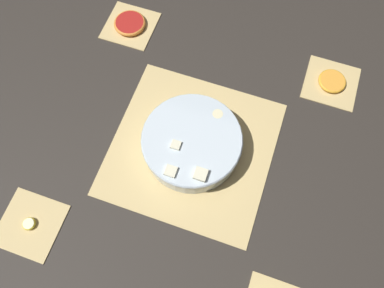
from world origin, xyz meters
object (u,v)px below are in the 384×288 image
at_px(fruit_salad_bowl, 192,143).
at_px(orange_slice_whole, 332,81).
at_px(banana_coin_single, 29,224).
at_px(grapefruit_slice, 130,23).

bearing_deg(fruit_salad_bowl, orange_slice_whole, 135.99).
relative_size(fruit_salad_bowl, orange_slice_whole, 3.29).
distance_m(banana_coin_single, grapefruit_slice, 0.62).
height_order(orange_slice_whole, grapefruit_slice, grapefruit_slice).
bearing_deg(fruit_salad_bowl, banana_coin_single, -44.31).
distance_m(orange_slice_whole, banana_coin_single, 0.87).
bearing_deg(fruit_salad_bowl, grapefruit_slice, -135.96).
xyz_separation_m(orange_slice_whole, banana_coin_single, (0.62, -0.61, -0.00)).
xyz_separation_m(fruit_salad_bowl, grapefruit_slice, (-0.31, -0.30, -0.03)).
bearing_deg(orange_slice_whole, banana_coin_single, -44.16).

